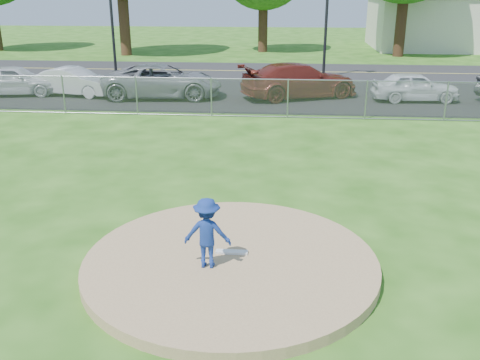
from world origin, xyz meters
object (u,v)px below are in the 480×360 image
object	(u,v)px
commercial_building	(474,21)
pitcher	(207,233)
traffic_signal_left	(116,14)
parked_car_silver	(14,80)
parked_car_white	(74,82)
parked_car_darkred	(299,80)
traffic_cone	(163,89)
parked_car_gray	(163,81)
parked_car_pearl	(415,87)

from	to	relation	value
commercial_building	pitcher	bearing A→B (deg)	-113.14
commercial_building	traffic_signal_left	distance (m)	29.51
parked_car_silver	parked_car_white	bearing A→B (deg)	-97.53
pitcher	parked_car_darkred	bearing A→B (deg)	-95.89
traffic_cone	parked_car_white	distance (m)	4.24
parked_car_silver	parked_car_gray	xyz separation A→B (m)	(7.08, 0.05, 0.05)
commercial_building	parked_car_silver	distance (m)	35.83
pitcher	parked_car_darkred	distance (m)	16.48
parked_car_silver	parked_car_white	world-z (taller)	parked_car_silver
pitcher	parked_car_silver	world-z (taller)	pitcher
parked_car_pearl	parked_car_white	bearing A→B (deg)	86.56
parked_car_gray	parked_car_darkred	xyz separation A→B (m)	(6.27, 0.52, 0.03)
parked_car_gray	parked_car_darkred	distance (m)	6.29
pitcher	parked_car_white	world-z (taller)	pitcher
traffic_cone	pitcher	bearing A→B (deg)	-74.64
commercial_building	parked_car_pearl	size ratio (longest dim) A/B	4.35
commercial_building	parked_car_pearl	xyz separation A→B (m)	(-9.34, -22.29, -1.51)
parked_car_white	parked_car_pearl	distance (m)	15.66
traffic_signal_left	pitcher	world-z (taller)	traffic_signal_left
traffic_signal_left	pitcher	size ratio (longest dim) A/B	4.35
parked_car_silver	pitcher	bearing A→B (deg)	-155.08
pitcher	traffic_signal_left	bearing A→B (deg)	-68.67
traffic_signal_left	parked_car_gray	size ratio (longest dim) A/B	1.03
parked_car_white	parked_car_pearl	xyz separation A→B (m)	(15.66, 0.05, -0.00)
traffic_signal_left	parked_car_white	size ratio (longest dim) A/B	1.43
traffic_cone	parked_car_silver	bearing A→B (deg)	-178.45
parked_car_silver	parked_car_darkred	distance (m)	13.36
commercial_building	parked_car_white	bearing A→B (deg)	-138.21
commercial_building	parked_car_silver	bearing A→B (deg)	-141.02
pitcher	parked_car_darkred	world-z (taller)	parked_car_darkred
commercial_building	traffic_signal_left	world-z (taller)	traffic_signal_left
parked_car_white	parked_car_pearl	world-z (taller)	parked_car_white
pitcher	parked_car_pearl	xyz separation A→B (m)	(7.04, 16.02, -0.19)
parked_car_darkred	parked_car_pearl	distance (m)	5.15
pitcher	parked_car_pearl	world-z (taller)	pitcher
parked_car_white	parked_car_pearl	bearing A→B (deg)	-78.99
traffic_signal_left	parked_car_darkred	world-z (taller)	traffic_signal_left
commercial_building	parked_car_white	distance (m)	33.56
commercial_building	traffic_signal_left	size ratio (longest dim) A/B	2.93
traffic_signal_left	commercial_building	bearing A→B (deg)	32.87
traffic_signal_left	parked_car_pearl	size ratio (longest dim) A/B	1.49
pitcher	parked_car_silver	size ratio (longest dim) A/B	0.31
traffic_cone	parked_car_white	xyz separation A→B (m)	(-4.23, -0.02, 0.31)
pitcher	parked_car_gray	world-z (taller)	parked_car_gray
parked_car_pearl	commercial_building	bearing A→B (deg)	-26.37
traffic_cone	parked_car_pearl	xyz separation A→B (m)	(11.43, 0.04, 0.30)
commercial_building	parked_car_silver	world-z (taller)	commercial_building
parked_car_silver	parked_car_pearl	xyz separation A→B (m)	(18.49, 0.23, -0.06)
pitcher	parked_car_pearl	bearing A→B (deg)	-112.99
parked_car_pearl	traffic_signal_left	bearing A→B (deg)	64.18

